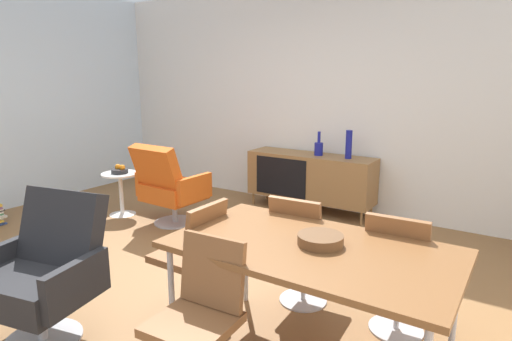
% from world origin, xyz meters
% --- Properties ---
extents(ground_plane, '(8.32, 8.32, 0.00)m').
position_xyz_m(ground_plane, '(0.00, 0.00, 0.00)').
color(ground_plane, olive).
extents(wall_back, '(6.80, 0.12, 2.80)m').
position_xyz_m(wall_back, '(0.00, 2.60, 1.40)').
color(wall_back, white).
rests_on(wall_back, ground_plane).
extents(sideboard, '(1.60, 0.45, 0.72)m').
position_xyz_m(sideboard, '(0.12, 2.30, 0.44)').
color(sideboard, olive).
rests_on(sideboard, ground_plane).
extents(vase_cobalt, '(0.08, 0.08, 0.33)m').
position_xyz_m(vase_cobalt, '(0.61, 2.30, 0.89)').
color(vase_cobalt, navy).
rests_on(vase_cobalt, sideboard).
extents(vase_sculptural_dark, '(0.10, 0.10, 0.29)m').
position_xyz_m(vase_sculptural_dark, '(0.22, 2.30, 0.81)').
color(vase_sculptural_dark, navy).
rests_on(vase_sculptural_dark, sideboard).
extents(dining_table, '(1.60, 0.90, 0.74)m').
position_xyz_m(dining_table, '(1.43, -0.37, 0.70)').
color(dining_table, brown).
rests_on(dining_table, ground_plane).
extents(wooden_bowl_on_table, '(0.26, 0.26, 0.06)m').
position_xyz_m(wooden_bowl_on_table, '(1.47, -0.34, 0.77)').
color(wooden_bowl_on_table, brown).
rests_on(wooden_bowl_on_table, dining_table).
extents(dining_chair_near_window, '(0.43, 0.40, 0.86)m').
position_xyz_m(dining_chair_near_window, '(0.54, -0.37, 0.47)').
color(dining_chair_near_window, brown).
rests_on(dining_chair_near_window, ground_plane).
extents(dining_chair_front_left, '(0.42, 0.45, 0.86)m').
position_xyz_m(dining_chair_front_left, '(1.08, -0.93, 0.47)').
color(dining_chair_front_left, brown).
rests_on(dining_chair_front_left, ground_plane).
extents(dining_chair_back_left, '(0.43, 0.45, 0.86)m').
position_xyz_m(dining_chair_back_left, '(1.09, 0.19, 0.47)').
color(dining_chair_back_left, brown).
rests_on(dining_chair_back_left, ground_plane).
extents(dining_chair_back_right, '(0.42, 0.44, 0.86)m').
position_xyz_m(dining_chair_back_right, '(1.79, 0.19, 0.47)').
color(dining_chair_back_right, brown).
rests_on(dining_chair_back_right, ground_plane).
extents(lounge_chair_red, '(0.74, 0.67, 0.95)m').
position_xyz_m(lounge_chair_red, '(-0.98, 0.95, 0.47)').
color(lounge_chair_red, '#D85919').
rests_on(lounge_chair_red, ground_plane).
extents(armchair_black_shell, '(0.81, 0.76, 0.95)m').
position_xyz_m(armchair_black_shell, '(-0.11, -1.06, 0.47)').
color(armchair_black_shell, '#262628').
rests_on(armchair_black_shell, ground_plane).
extents(side_table_round, '(0.44, 0.44, 0.52)m').
position_xyz_m(side_table_round, '(-1.74, 0.90, 0.32)').
color(side_table_round, white).
rests_on(side_table_round, ground_plane).
extents(fruit_bowl, '(0.20, 0.20, 0.11)m').
position_xyz_m(fruit_bowl, '(-1.74, 0.90, 0.56)').
color(fruit_bowl, '#262628').
rests_on(fruit_bowl, side_table_round).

